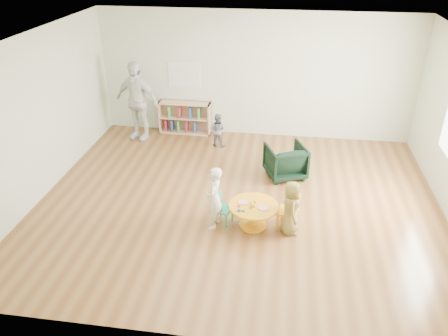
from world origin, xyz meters
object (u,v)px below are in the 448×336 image
bookshelf (185,118)px  kid_chair_left (221,207)px  activity_table (253,212)px  kid_chair_right (290,211)px  child_right (291,208)px  armchair (285,161)px  toddler (217,130)px  child_left (214,198)px  adult_caretaker (137,101)px

bookshelf → kid_chair_left: bearing=-68.1°
activity_table → bookshelf: bookshelf is taller
kid_chair_right → child_right: 0.19m
kid_chair_right → child_right: bearing=-167.3°
bookshelf → armchair: (2.40, -1.81, -0.04)m
child_right → bookshelf: bearing=26.2°
kid_chair_left → child_right: child_right is taller
toddler → activity_table: bearing=120.8°
activity_table → child_right: child_right is taller
child_right → kid_chair_right: bearing=-11.0°
kid_chair_left → child_left: bearing=-12.3°
child_right → activity_table: bearing=73.7°
kid_chair_left → kid_chair_right: bearing=110.0°
adult_caretaker → child_left: bearing=-38.8°
adult_caretaker → child_right: bearing=-26.7°
activity_table → armchair: 1.80m
kid_chair_right → adult_caretaker: adult_caretaker is taller
kid_chair_left → toddler: (-0.52, 2.86, 0.10)m
kid_chair_right → child_left: (-1.20, -0.14, 0.22)m
kid_chair_left → toddler: toddler is taller
adult_caretaker → activity_table: bearing=-31.2°
bookshelf → child_right: child_right is taller
toddler → adult_caretaker: adult_caretaker is taller
kid_chair_right → toddler: 3.30m
child_right → toddler: bearing=20.0°
activity_table → armchair: (0.47, 1.74, 0.05)m
armchair → toddler: 1.92m
kid_chair_left → child_right: bearing=103.6°
child_left → adult_caretaker: bearing=-140.8°
kid_chair_left → child_left: 0.31m
child_left → adult_caretaker: adult_caretaker is taller
activity_table → child_left: size_ratio=0.75×
kid_chair_right → kid_chair_left: bearing=104.9°
kid_chair_left → adult_caretaker: 3.88m
kid_chair_right → child_left: bearing=111.7°
child_left → child_right: (1.20, 0.01, -0.08)m
child_left → child_right: size_ratio=1.17×
bookshelf → child_right: (2.51, -3.62, 0.09)m
activity_table → bookshelf: 4.04m
armchair → child_right: bearing=71.4°
bookshelf → adult_caretaker: bearing=-153.7°
adult_caretaker → bookshelf: bearing=41.9°
kid_chair_left → kid_chair_right: kid_chair_right is taller
kid_chair_left → bookshelf: bearing=-137.8°
activity_table → child_right: size_ratio=0.88×
child_left → kid_chair_right: bearing=100.1°
bookshelf → child_right: 4.41m
activity_table → toddler: 3.10m
kid_chair_left → child_left: (-0.09, -0.14, 0.25)m
kid_chair_right → bookshelf: 4.31m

